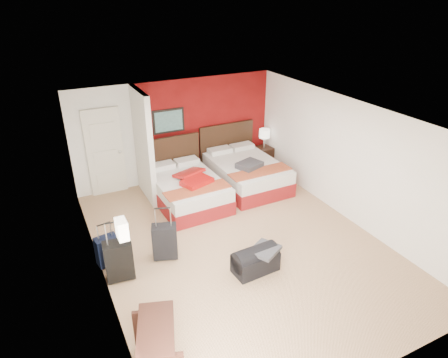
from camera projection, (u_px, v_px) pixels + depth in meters
ground at (238, 243)px, 7.59m from camera, size 6.50×6.50×0.00m
room_walls at (140, 169)px, 7.62m from camera, size 5.02×6.52×2.50m
red_accent_panel at (205, 127)px, 9.94m from camera, size 3.50×0.04×2.50m
partition_wall at (144, 146)px, 8.74m from camera, size 0.12×1.20×2.50m
entry_door at (105, 152)px, 9.01m from camera, size 0.82×0.06×2.05m
bed_left at (188, 191)px, 8.88m from camera, size 1.45×2.02×0.59m
bed_right at (247, 174)px, 9.64m from camera, size 1.49×2.10×0.62m
red_suitcase_open at (193, 178)px, 8.68m from camera, size 0.89×1.04×0.11m
jacket_bundle at (249, 165)px, 9.20m from camera, size 0.66×0.59×0.13m
nightstand at (263, 157)px, 10.62m from camera, size 0.46×0.46×0.58m
table_lamp at (264, 139)px, 10.39m from camera, size 0.34×0.34×0.50m
suitcase_black at (119, 262)px, 6.53m from camera, size 0.49×0.33×0.68m
suitcase_charcoal at (165, 243)px, 7.05m from camera, size 0.50×0.40×0.64m
suitcase_navy at (108, 252)px, 6.91m from camera, size 0.41×0.29×0.53m
duffel_bag at (255, 261)px, 6.77m from camera, size 0.80×0.46×0.39m
jacket_draped at (265, 250)px, 6.69m from camera, size 0.62×0.59×0.06m
desk at (158, 349)px, 4.93m from camera, size 0.70×0.98×0.74m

